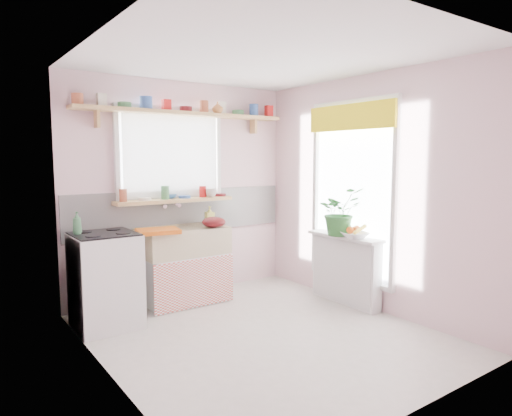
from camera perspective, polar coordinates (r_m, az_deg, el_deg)
room at (r=5.14m, az=1.08°, el=3.48°), size 3.20×3.20×3.20m
sink_unit at (r=5.22m, az=-9.04°, el=-6.97°), size 0.95×0.65×1.11m
cooker at (r=4.65m, az=-18.30°, el=-8.51°), size 0.58×0.58×0.93m
radiator_ledge at (r=5.22m, az=11.14°, el=-7.41°), size 0.22×0.95×0.78m
windowsill at (r=5.27m, az=-10.08°, el=0.94°), size 1.40×0.22×0.04m
pine_shelf at (r=5.33m, az=-8.76°, el=11.57°), size 2.52×0.24×0.04m
shelf_crockery at (r=5.34m, az=-8.77°, el=12.37°), size 2.47×0.11×0.12m
sill_crockery at (r=5.25m, az=-10.59°, el=1.71°), size 1.35×0.11×0.12m
dish_tray at (r=4.82m, az=-12.14°, el=-2.84°), size 0.48×0.39×0.04m
colander at (r=5.10m, az=-5.30°, el=-1.77°), size 0.28×0.28×0.12m
jade_plant at (r=5.06m, az=10.38°, el=-0.45°), size 0.50×0.44×0.53m
fruit_bowl at (r=4.94m, az=12.25°, el=-3.35°), size 0.32×0.32×0.07m
herb_pot at (r=4.99m, az=11.42°, el=-2.51°), size 0.11×0.08×0.19m
soap_bottle_sink at (r=5.35m, az=-5.81°, el=-0.90°), size 0.11×0.11×0.21m
sill_cup at (r=5.42m, az=-5.65°, el=1.88°), size 0.13×0.13×0.10m
sill_bowl at (r=5.30m, az=-10.82°, el=1.46°), size 0.18×0.18×0.05m
shelf_vase at (r=5.47m, az=-4.83°, el=12.40°), size 0.17×0.17×0.13m
cooker_bottle at (r=4.56m, az=-21.47°, el=-1.75°), size 0.10×0.10×0.21m
fruit at (r=4.94m, az=12.25°, el=-2.67°), size 0.20×0.14×0.10m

